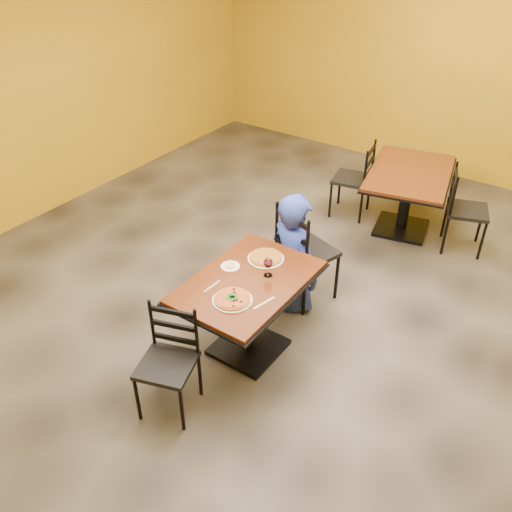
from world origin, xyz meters
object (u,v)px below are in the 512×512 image
Objects in this scene: diner at (294,250)px; pizza_far at (266,257)px; chair_second_right at (467,211)px; chair_main_far at (307,252)px; plate_main at (232,300)px; wine_glass at (268,266)px; pizza_main at (232,299)px; table_second at (408,187)px; chair_second_left at (352,179)px; side_plate at (230,266)px; table_main at (248,299)px; plate_far at (266,259)px; chair_main_near at (167,366)px.

diner is 4.17× the size of pizza_far.
chair_main_far is at bearing 131.86° from chair_second_right.
wine_glass is at bearing 84.37° from plate_main.
pizza_main reaches higher than plate_main.
pizza_main reaches higher than table_second.
wine_glass is (0.48, -2.54, 0.38)m from chair_second_left.
pizza_main is 0.45m from side_plate.
table_main is 6.83× the size of wine_glass.
diner is at bearing -100.77° from table_second.
diner is 0.50m from plate_far.
plate_main is at bearing -2.38° from chair_second_left.
chair_second_right is at bearing 72.27° from plate_main.
wine_glass reaches higher than chair_second_left.
chair_second_left is 3.31× the size of pizza_far.
chair_main_near is at bearing -93.69° from plate_far.
pizza_main is (0.04, -1.22, 0.26)m from chair_main_far.
table_second is at bearing 79.30° from chair_second_left.
table_second is 3.58m from chair_main_near.
chair_second_right is (0.69, 0.00, -0.09)m from table_second.
pizza_main is 0.44m from wine_glass.
wine_glass reaches higher than side_plate.
diner is at bearing 89.64° from pizza_far.
wine_glass is (-0.22, -2.54, 0.28)m from table_second.
chair_main_far is 6.41× the size of side_plate.
diner reaches higher than side_plate.
side_plate is at bearing 91.93° from chair_main_far.
diner is 3.77× the size of plate_far.
wine_glass is (0.22, 1.01, 0.40)m from chair_main_near.
wine_glass reaches higher than table_main.
plate_far reaches higher than table_second.
wine_glass is (0.32, 0.08, 0.08)m from side_plate.
chair_main_near reaches higher than table_second.
table_second is 1.43× the size of chair_main_far.
chair_main_far is 1.10× the size of chair_second_right.
table_second is 0.70m from chair_second_right.
chair_second_left reaches higher than table_main.
side_plate is (-1.23, -2.62, 0.29)m from chair_second_right.
plate_main is at bearing -51.11° from side_plate.
pizza_far reaches higher than plate_main.
diner is 7.30× the size of side_plate.
chair_main_near is 2.81× the size of plate_main.
side_plate is (-0.18, -0.74, 0.17)m from diner.
wine_glass is (0.14, -0.66, 0.26)m from diner.
plate_main is 0.02m from pizza_main.
diner is 4.11× the size of pizza_main.
plate_main is at bearing -94.96° from table_second.
pizza_main is (0.43, -2.97, 0.31)m from chair_second_left.
chair_second_right reaches higher than chair_main_near.
chair_main_far is at bearing 2.13° from chair_second_left.
wine_glass reaches higher than pizza_far.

